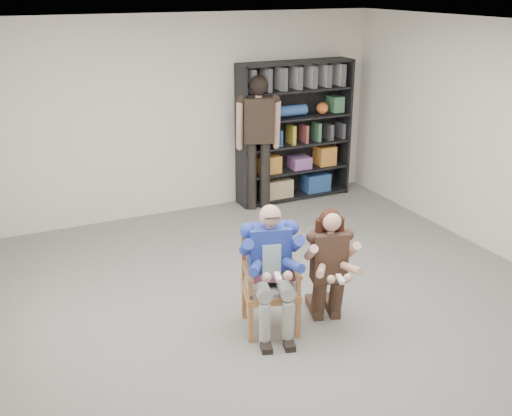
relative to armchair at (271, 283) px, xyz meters
name	(u,v)px	position (x,y,z in m)	size (l,w,h in m)	color
room_shell	(304,190)	(0.30, -0.05, 0.91)	(6.00, 7.00, 2.80)	white
floor	(300,322)	(0.30, -0.05, -0.49)	(6.00, 7.00, 0.01)	slate
armchair	(271,283)	(0.00, 0.00, 0.00)	(0.57, 0.55, 0.98)	#A87242
seated_man	(271,269)	(0.00, 0.00, 0.15)	(0.55, 0.77, 1.28)	#26439C
kneeling_woman	(330,267)	(0.58, -0.12, 0.09)	(0.49, 0.79, 1.17)	#372119
bookshelf	(295,132)	(2.00, 3.23, 0.56)	(1.80, 0.38, 2.10)	black
standing_man	(258,145)	(1.31, 3.03, 0.48)	(0.60, 0.33, 1.95)	black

